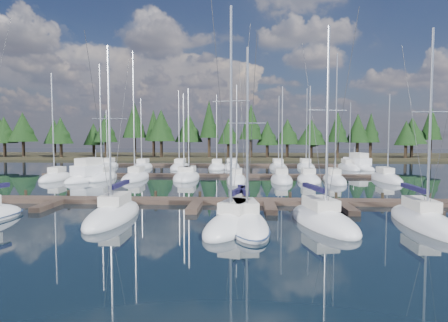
# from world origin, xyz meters

# --- Properties ---
(ground) EXTENTS (260.00, 260.00, 0.00)m
(ground) POSITION_xyz_m (0.00, 30.00, 0.00)
(ground) COLOR black
(ground) RESTS_ON ground
(far_shore) EXTENTS (220.00, 30.00, 0.60)m
(far_shore) POSITION_xyz_m (0.00, 90.00, 0.30)
(far_shore) COLOR #302B1A
(far_shore) RESTS_ON ground
(main_dock) EXTENTS (44.00, 6.13, 0.90)m
(main_dock) POSITION_xyz_m (0.00, 17.36, 0.20)
(main_dock) COLOR #49382D
(main_dock) RESTS_ON ground
(back_docks) EXTENTS (50.00, 21.80, 0.40)m
(back_docks) POSITION_xyz_m (0.00, 49.58, 0.20)
(back_docks) COLOR #49382D
(back_docks) RESTS_ON ground
(front_sailboat_2) EXTENTS (2.74, 9.27, 12.77)m
(front_sailboat_2) POSITION_xyz_m (-5.29, 11.33, 0.28)
(front_sailboat_2) COLOR white
(front_sailboat_2) RESTS_ON ground
(front_sailboat_3) EXTENTS (4.86, 8.22, 14.51)m
(front_sailboat_3) POSITION_xyz_m (3.26, 8.85, 0.30)
(front_sailboat_3) COLOR white
(front_sailboat_3) RESTS_ON ground
(front_sailboat_4) EXTENTS (3.80, 8.64, 12.06)m
(front_sailboat_4) POSITION_xyz_m (4.08, 9.01, 0.28)
(front_sailboat_4) COLOR white
(front_sailboat_4) RESTS_ON ground
(front_sailboat_5) EXTENTS (4.77, 9.26, 13.61)m
(front_sailboat_5) POSITION_xyz_m (9.17, 10.28, 0.28)
(front_sailboat_5) COLOR white
(front_sailboat_5) RESTS_ON ground
(front_sailboat_6) EXTENTS (2.55, 9.51, 13.38)m
(front_sailboat_6) POSITION_xyz_m (15.68, 10.28, 0.29)
(front_sailboat_6) COLOR white
(front_sailboat_6) RESTS_ON ground
(back_sailboat_rows) EXTENTS (46.13, 31.18, 17.56)m
(back_sailboat_rows) POSITION_xyz_m (1.00, 45.14, 0.27)
(back_sailboat_rows) COLOR white
(back_sailboat_rows) RESTS_ON ground
(motor_yacht_left) EXTENTS (5.82, 10.18, 4.84)m
(motor_yacht_left) POSITION_xyz_m (-16.12, 34.82, 0.53)
(motor_yacht_left) COLOR white
(motor_yacht_left) RESTS_ON ground
(motor_yacht_right) EXTENTS (5.81, 9.87, 4.68)m
(motor_yacht_right) POSITION_xyz_m (23.59, 54.44, 0.51)
(motor_yacht_right) COLOR white
(motor_yacht_right) RESTS_ON ground
(tree_line) EXTENTS (186.69, 11.54, 13.76)m
(tree_line) POSITION_xyz_m (-1.75, 80.26, 7.31)
(tree_line) COLOR black
(tree_line) RESTS_ON far_shore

